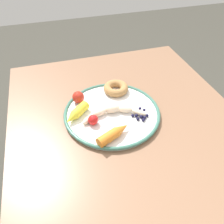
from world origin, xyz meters
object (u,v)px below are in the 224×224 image
dining_table (127,141)px  tomato_mid (78,97)px  donut (116,88)px  tomato_near (93,120)px  blueberry_pile (140,115)px  banana (113,111)px  carrot_yellow (77,113)px  plate (112,113)px  carrot_orange (114,134)px

dining_table → tomato_mid: tomato_mid is taller
donut → tomato_near: bearing=139.9°
blueberry_pile → tomato_near: (0.01, 0.16, 0.01)m
blueberry_pile → tomato_mid: size_ratio=1.35×
tomato_near → blueberry_pile: bearing=-94.0°
banana → carrot_yellow: bearing=79.3°
blueberry_pile → tomato_mid: bearing=53.9°
plate → carrot_yellow: (0.01, 0.12, 0.02)m
carrot_orange → tomato_mid: tomato_mid is taller
donut → carrot_orange: bearing=161.2°
carrot_orange → tomato_mid: 0.22m
dining_table → carrot_orange: (-0.06, 0.07, 0.12)m
dining_table → carrot_yellow: (0.07, 0.16, 0.12)m
carrot_orange → donut: bearing=-18.8°
banana → blueberry_pile: banana is taller
plate → dining_table: bearing=-143.9°
carrot_orange → blueberry_pile: bearing=-60.3°
dining_table → blueberry_pile: (0.01, -0.05, 0.11)m
carrot_orange → blueberry_pile: carrot_orange is taller
dining_table → donut: size_ratio=10.13×
plate → donut: size_ratio=3.55×
blueberry_pile → tomato_mid: 0.23m
carrot_orange → plate: bearing=-13.8°
tomato_near → donut: bearing=-40.1°
dining_table → blueberry_pile: bearing=-79.5°
donut → blueberry_pile: (-0.16, -0.04, -0.01)m
plate → banana: size_ratio=1.49×
tomato_mid → tomato_near: bearing=-168.5°
dining_table → banana: banana is taller
carrot_yellow → blueberry_pile: carrot_yellow is taller
carrot_orange → donut: carrot_orange is taller
dining_table → banana: (0.05, 0.04, 0.12)m
dining_table → carrot_orange: bearing=129.4°
banana → tomato_near: tomato_near is taller
dining_table → plate: size_ratio=2.86×
banana → carrot_orange: 0.11m
dining_table → tomato_mid: (0.15, 0.14, 0.13)m
plate → donut: (0.11, -0.05, 0.02)m
carrot_orange → tomato_mid: bearing=20.0°
plate → carrot_yellow: bearing=84.6°
carrot_yellow → tomato_near: size_ratio=2.85×
carrot_orange → tomato_mid: size_ratio=2.76×
dining_table → tomato_near: size_ratio=28.06×
banana → blueberry_pile: bearing=-113.0°
carrot_yellow → tomato_mid: tomato_mid is taller
carrot_yellow → tomato_mid: 0.08m
dining_table → banana: size_ratio=4.26×
plate → tomato_mid: size_ratio=7.75×
carrot_yellow → donut: size_ratio=1.03×
plate → tomato_mid: tomato_mid is taller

